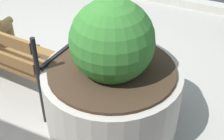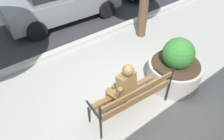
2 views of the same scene
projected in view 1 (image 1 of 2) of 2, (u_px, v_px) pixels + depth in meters
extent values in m
plane|color=#9E9B93|center=(15.00, 85.00, 3.67)|extent=(80.00, 80.00, 0.00)
cube|color=brown|center=(5.00, 39.00, 3.61)|extent=(1.70, 0.22, 0.04)
cylinder|color=black|center=(72.00, 78.00, 3.41)|extent=(0.04, 0.04, 0.45)
cylinder|color=black|center=(40.00, 83.00, 2.93)|extent=(0.04, 0.04, 0.95)
cube|color=black|center=(56.00, 56.00, 3.04)|extent=(0.07, 0.48, 0.03)
cylinder|color=olive|center=(3.00, 24.00, 3.45)|extent=(0.12, 0.28, 0.10)
cube|color=olive|center=(5.00, 53.00, 4.14)|extent=(0.15, 0.25, 0.07)
cylinder|color=olive|center=(12.00, 43.00, 3.93)|extent=(0.11, 0.11, 0.50)
cube|color=olive|center=(17.00, 55.00, 4.10)|extent=(0.15, 0.25, 0.07)
cube|color=olive|center=(27.00, 52.00, 4.08)|extent=(0.30, 0.22, 0.16)
cylinder|color=#A8A399|center=(112.00, 96.00, 3.07)|extent=(1.28, 1.28, 0.59)
cylinder|color=#38281C|center=(112.00, 70.00, 2.88)|extent=(1.15, 1.15, 0.03)
sphere|color=#2D6B28|center=(112.00, 41.00, 2.71)|extent=(0.73, 0.73, 0.73)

